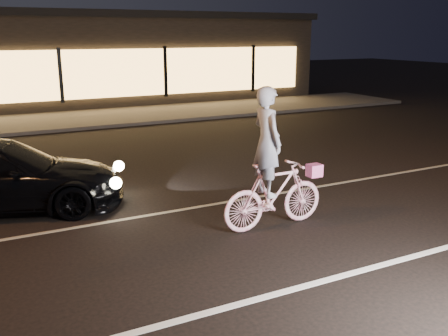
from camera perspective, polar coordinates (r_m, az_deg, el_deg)
ground at (r=7.90m, az=1.17°, el=-9.15°), size 90.00×90.00×0.00m
lane_stripe_near at (r=6.76m, az=7.39°, el=-13.71°), size 60.00×0.12×0.01m
lane_stripe_far at (r=9.58m, az=-4.53°, el=-4.71°), size 60.00×0.10×0.01m
sidewalk at (r=19.89m, az=-16.95°, el=5.28°), size 30.00×4.00×0.12m
storefront at (r=25.55m, az=-19.86°, el=11.82°), size 25.40×8.42×4.20m
cyclist at (r=8.47m, az=5.54°, el=-1.27°), size 1.94×0.67×2.44m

